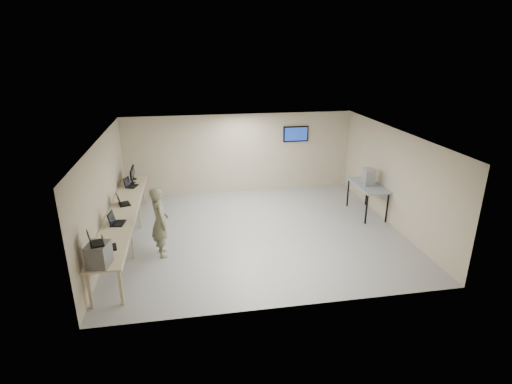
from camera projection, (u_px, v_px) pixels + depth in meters
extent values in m
cube|color=#9E9E9E|center=(257.00, 232.00, 11.34)|extent=(8.00, 7.00, 0.01)
cube|color=white|center=(257.00, 135.00, 10.38)|extent=(8.00, 7.00, 0.01)
cube|color=tan|center=(240.00, 154.00, 14.10)|extent=(8.00, 0.01, 2.80)
cube|color=tan|center=(289.00, 245.00, 7.62)|extent=(8.00, 0.01, 2.80)
cube|color=tan|center=(104.00, 195.00, 10.21)|extent=(0.01, 7.00, 2.80)
cube|color=tan|center=(394.00, 178.00, 11.51)|extent=(0.01, 7.00, 2.80)
cube|color=black|center=(296.00, 134.00, 14.18)|extent=(0.15, 0.04, 0.15)
cube|color=black|center=(296.00, 134.00, 14.14)|extent=(0.90, 0.06, 0.55)
cube|color=navy|center=(296.00, 134.00, 14.11)|extent=(0.82, 0.01, 0.47)
cube|color=#C5BA96|center=(122.00, 212.00, 10.46)|extent=(0.75, 6.00, 0.04)
cube|color=#C1B28E|center=(137.00, 212.00, 10.53)|extent=(0.02, 6.00, 0.06)
cube|color=#C1B28E|center=(89.00, 290.00, 7.93)|extent=(0.06, 0.06, 0.86)
cube|color=#C1B28E|center=(121.00, 287.00, 8.03)|extent=(0.06, 0.06, 0.86)
cube|color=#C1B28E|center=(107.00, 244.00, 9.73)|extent=(0.06, 0.06, 0.86)
cube|color=#C1B28E|center=(132.00, 242.00, 9.83)|extent=(0.06, 0.06, 0.86)
cube|color=#C1B28E|center=(118.00, 215.00, 11.40)|extent=(0.06, 0.06, 0.86)
cube|color=#C1B28E|center=(139.00, 214.00, 11.49)|extent=(0.06, 0.06, 0.86)
cube|color=#C1B28E|center=(126.00, 192.00, 13.20)|extent=(0.06, 0.06, 0.86)
cube|color=#C1B28E|center=(145.00, 191.00, 13.30)|extent=(0.06, 0.06, 0.86)
cube|color=slate|center=(99.00, 255.00, 7.82)|extent=(0.48, 0.52, 0.47)
cube|color=black|center=(97.00, 243.00, 7.73)|extent=(0.33, 0.40, 0.02)
cube|color=black|center=(89.00, 238.00, 7.67)|extent=(0.16, 0.33, 0.24)
cube|color=black|center=(90.00, 238.00, 7.67)|extent=(0.13, 0.28, 0.20)
cube|color=black|center=(111.00, 247.00, 8.58)|extent=(0.31, 0.38, 0.02)
cube|color=black|center=(104.00, 242.00, 8.51)|extent=(0.13, 0.33, 0.24)
cube|color=black|center=(104.00, 242.00, 8.51)|extent=(0.10, 0.29, 0.20)
cube|color=black|center=(118.00, 223.00, 9.73)|extent=(0.35, 0.44, 0.02)
cube|color=black|center=(111.00, 218.00, 9.66)|extent=(0.13, 0.39, 0.29)
cube|color=black|center=(112.00, 218.00, 9.66)|extent=(0.10, 0.34, 0.24)
cube|color=black|center=(124.00, 204.00, 10.92)|extent=(0.39, 0.46, 0.02)
cube|color=black|center=(118.00, 199.00, 10.85)|extent=(0.19, 0.37, 0.28)
cube|color=black|center=(119.00, 199.00, 10.85)|extent=(0.15, 0.32, 0.23)
cube|color=black|center=(132.00, 186.00, 12.30)|extent=(0.38, 0.45, 0.02)
cube|color=black|center=(127.00, 182.00, 12.23)|extent=(0.18, 0.37, 0.27)
cube|color=black|center=(127.00, 182.00, 12.23)|extent=(0.15, 0.32, 0.23)
cylinder|color=black|center=(132.00, 183.00, 12.63)|extent=(0.19, 0.19, 0.01)
cube|color=black|center=(132.00, 180.00, 12.60)|extent=(0.04, 0.03, 0.15)
cube|color=black|center=(132.00, 175.00, 12.53)|extent=(0.05, 0.43, 0.29)
cube|color=black|center=(132.00, 175.00, 12.54)|extent=(0.00, 0.39, 0.25)
cylinder|color=black|center=(134.00, 179.00, 12.99)|extent=(0.20, 0.20, 0.01)
cube|color=black|center=(134.00, 176.00, 12.96)|extent=(0.04, 0.03, 0.16)
cube|color=black|center=(133.00, 171.00, 12.89)|extent=(0.05, 0.44, 0.29)
cube|color=black|center=(134.00, 171.00, 12.90)|extent=(0.00, 0.40, 0.25)
imported|color=#6D7958|center=(160.00, 222.00, 9.83)|extent=(0.58, 0.74, 1.81)
cube|color=gray|center=(368.00, 185.00, 12.28)|extent=(0.75, 1.61, 0.04)
cube|color=black|center=(366.00, 209.00, 11.74)|extent=(0.04, 0.04, 0.92)
cube|color=black|center=(348.00, 193.00, 13.04)|extent=(0.04, 0.04, 0.92)
cube|color=black|center=(387.00, 208.00, 11.84)|extent=(0.04, 0.04, 0.92)
cube|color=black|center=(367.00, 192.00, 13.15)|extent=(0.04, 0.04, 0.92)
cube|color=#9DA1A6|center=(368.00, 182.00, 12.24)|extent=(0.32, 0.36, 0.17)
cube|color=#9DA1A6|center=(368.00, 177.00, 12.18)|extent=(0.32, 0.36, 0.17)
cube|color=#9DA1A6|center=(369.00, 172.00, 12.12)|extent=(0.32, 0.36, 0.17)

